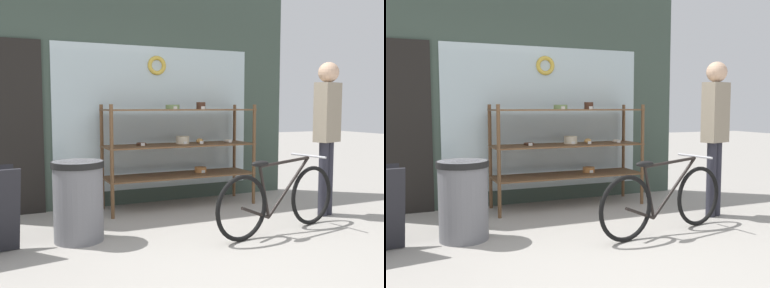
# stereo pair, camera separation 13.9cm
# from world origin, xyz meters

# --- Properties ---
(ground_plane) EXTENTS (30.00, 30.00, 0.00)m
(ground_plane) POSITION_xyz_m (0.00, 0.00, 0.00)
(ground_plane) COLOR gray
(storefront_facade) EXTENTS (4.40, 0.13, 3.52)m
(storefront_facade) POSITION_xyz_m (-0.05, 2.51, 1.69)
(storefront_facade) COLOR #3D4C42
(storefront_facade) RESTS_ON ground_plane
(display_case) EXTENTS (1.96, 0.57, 1.36)m
(display_case) POSITION_xyz_m (0.40, 2.09, 0.82)
(display_case) COLOR brown
(display_case) RESTS_ON ground_plane
(bicycle) EXTENTS (1.66, 0.51, 0.78)m
(bicycle) POSITION_xyz_m (0.87, 0.59, 0.35)
(bicycle) COLOR black
(bicycle) RESTS_ON ground_plane
(pedestrian) EXTENTS (0.36, 0.27, 1.82)m
(pedestrian) POSITION_xyz_m (1.80, 0.95, 1.09)
(pedestrian) COLOR #282833
(pedestrian) RESTS_ON ground_plane
(trash_bin) EXTENTS (0.50, 0.50, 0.78)m
(trash_bin) POSITION_xyz_m (-1.07, 1.15, 0.42)
(trash_bin) COLOR slate
(trash_bin) RESTS_ON ground_plane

